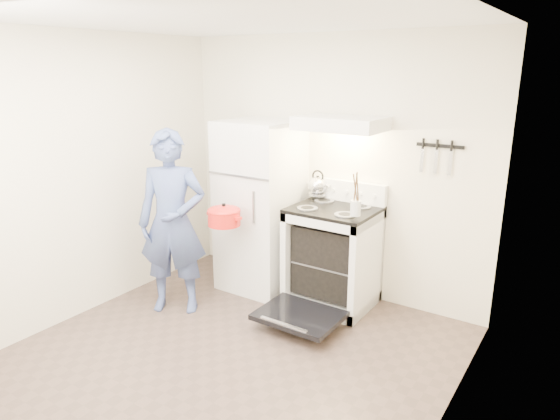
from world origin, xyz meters
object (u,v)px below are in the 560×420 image
at_px(refrigerator, 261,206).
at_px(stove_body, 333,258).
at_px(dutch_oven, 224,218).
at_px(person, 173,223).
at_px(tea_kettle, 318,184).

bearing_deg(refrigerator, stove_body, 1.77).
relative_size(refrigerator, stove_body, 1.85).
height_order(stove_body, dutch_oven, dutch_oven).
relative_size(stove_body, person, 0.55).
bearing_deg(person, tea_kettle, 21.61).
xyz_separation_m(tea_kettle, person, (-0.86, -1.12, -0.25)).
bearing_deg(refrigerator, person, -112.06).
distance_m(person, dutch_oven, 0.46).
distance_m(stove_body, tea_kettle, 0.73).
xyz_separation_m(stove_body, person, (-1.16, -0.90, 0.38)).
bearing_deg(stove_body, tea_kettle, 143.74).
xyz_separation_m(person, dutch_oven, (0.36, 0.29, 0.04)).
relative_size(tea_kettle, dutch_oven, 0.76).
xyz_separation_m(stove_body, dutch_oven, (-0.80, -0.61, 0.42)).
height_order(tea_kettle, person, person).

